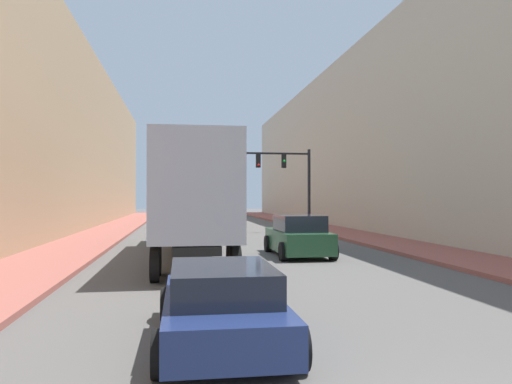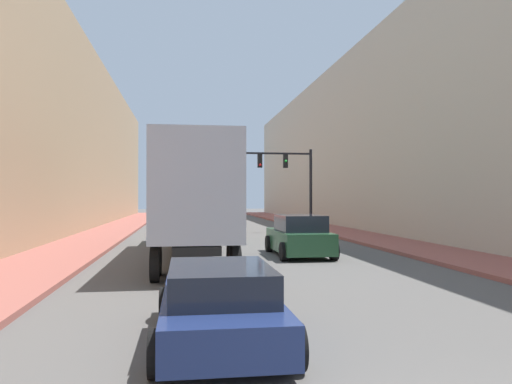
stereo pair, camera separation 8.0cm
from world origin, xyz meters
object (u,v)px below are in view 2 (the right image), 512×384
semi_truck (192,197)px  suv_car (299,236)px  traffic_signal_gantry (281,172)px  sedan_car (219,304)px

semi_truck → suv_car: bearing=-6.6°
traffic_signal_gantry → sedan_car: bearing=-103.5°
semi_truck → traffic_signal_gantry: bearing=64.1°
sedan_car → suv_car: 12.17m
sedan_car → semi_truck: bearing=91.1°
suv_car → traffic_signal_gantry: bearing=81.9°
suv_car → traffic_signal_gantry: (1.88, 13.17, 3.27)m
semi_truck → sedan_car: size_ratio=3.34×
semi_truck → suv_car: (4.27, -0.50, -1.59)m
semi_truck → sedan_car: bearing=-88.9°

